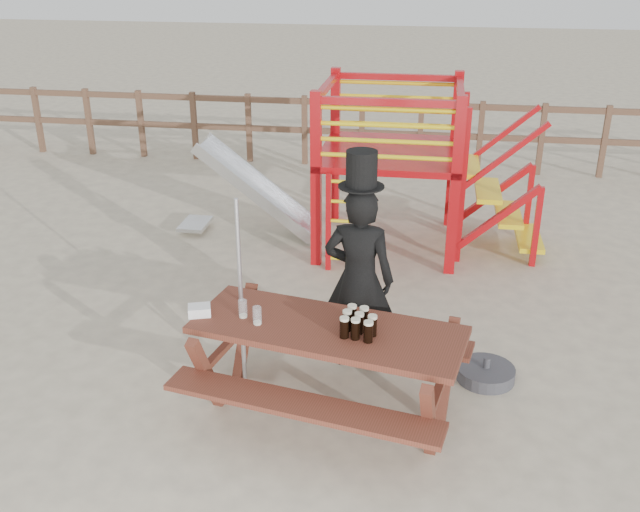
% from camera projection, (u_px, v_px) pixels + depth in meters
% --- Properties ---
extents(ground, '(60.00, 60.00, 0.00)m').
position_uv_depth(ground, '(332.00, 401.00, 6.11)').
color(ground, beige).
rests_on(ground, ground).
extents(back_fence, '(15.09, 0.09, 1.20)m').
position_uv_depth(back_fence, '(391.00, 126.00, 12.13)').
color(back_fence, brown).
rests_on(back_fence, ground).
extents(playground_fort, '(4.71, 1.84, 2.10)m').
position_uv_depth(playground_fort, '(383.00, 163.00, 8.89)').
color(playground_fort, '#AD0B10').
rests_on(playground_fort, ground).
extents(picnic_table, '(2.38, 1.86, 0.83)m').
position_uv_depth(picnic_table, '(327.00, 360.00, 5.73)').
color(picnic_table, maroon).
rests_on(picnic_table, ground).
extents(man_with_hat, '(0.67, 0.47, 2.04)m').
position_uv_depth(man_with_hat, '(359.00, 275.00, 6.29)').
color(man_with_hat, black).
rests_on(man_with_hat, ground).
extents(metal_pole, '(0.04, 0.04, 1.74)m').
position_uv_depth(metal_pole, '(241.00, 296.00, 6.01)').
color(metal_pole, '#B2B2B7').
rests_on(metal_pole, ground).
extents(parasol_base, '(0.52, 0.52, 0.22)m').
position_uv_depth(parasol_base, '(486.00, 373.00, 6.39)').
color(parasol_base, '#39393E').
rests_on(parasol_base, ground).
extents(paper_bag, '(0.22, 0.19, 0.08)m').
position_uv_depth(paper_bag, '(199.00, 310.00, 5.77)').
color(paper_bag, white).
rests_on(paper_bag, picnic_table).
extents(stout_pints, '(0.28, 0.32, 0.17)m').
position_uv_depth(stout_pints, '(358.00, 323.00, 5.48)').
color(stout_pints, black).
rests_on(stout_pints, picnic_table).
extents(empty_glasses, '(0.21, 0.17, 0.15)m').
position_uv_depth(empty_glasses, '(250.00, 313.00, 5.68)').
color(empty_glasses, silver).
rests_on(empty_glasses, picnic_table).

